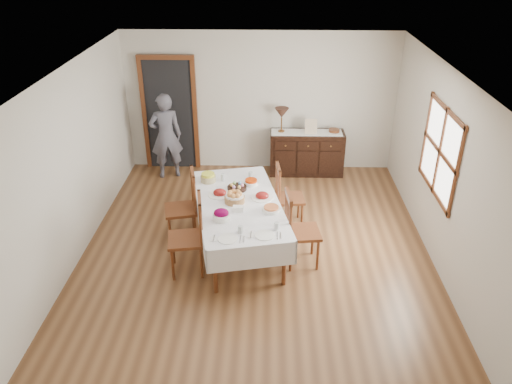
{
  "coord_description": "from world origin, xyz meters",
  "views": [
    {
      "loc": [
        0.17,
        -5.96,
        4.16
      ],
      "look_at": [
        0.0,
        0.1,
        0.95
      ],
      "focal_mm": 35.0,
      "sensor_mm": 36.0,
      "label": 1
    }
  ],
  "objects_px": {
    "person": "(166,133)",
    "table_lamp": "(282,114)",
    "dining_table": "(239,208)",
    "chair_right_near": "(299,228)",
    "chair_right_far": "(287,195)",
    "sideboard": "(307,153)",
    "chair_left_near": "(190,235)",
    "chair_left_far": "(184,205)"
  },
  "relations": [
    {
      "from": "chair_right_near",
      "to": "dining_table",
      "type": "bearing_deg",
      "value": 61.22
    },
    {
      "from": "person",
      "to": "table_lamp",
      "type": "height_order",
      "value": "person"
    },
    {
      "from": "table_lamp",
      "to": "sideboard",
      "type": "bearing_deg",
      "value": -1.6
    },
    {
      "from": "chair_right_far",
      "to": "table_lamp",
      "type": "relative_size",
      "value": 2.21
    },
    {
      "from": "dining_table",
      "to": "chair_left_near",
      "type": "relative_size",
      "value": 2.15
    },
    {
      "from": "chair_left_near",
      "to": "dining_table",
      "type": "bearing_deg",
      "value": 122.63
    },
    {
      "from": "chair_left_near",
      "to": "person",
      "type": "relative_size",
      "value": 0.66
    },
    {
      "from": "chair_left_far",
      "to": "chair_right_near",
      "type": "distance_m",
      "value": 1.76
    },
    {
      "from": "sideboard",
      "to": "table_lamp",
      "type": "distance_m",
      "value": 0.91
    },
    {
      "from": "chair_left_near",
      "to": "chair_left_far",
      "type": "height_order",
      "value": "chair_left_near"
    },
    {
      "from": "chair_left_far",
      "to": "person",
      "type": "xyz_separation_m",
      "value": [
        -0.65,
        2.12,
        0.3
      ]
    },
    {
      "from": "sideboard",
      "to": "table_lamp",
      "type": "bearing_deg",
      "value": 178.4
    },
    {
      "from": "chair_left_far",
      "to": "chair_right_near",
      "type": "height_order",
      "value": "chair_right_near"
    },
    {
      "from": "sideboard",
      "to": "dining_table",
      "type": "bearing_deg",
      "value": -113.58
    },
    {
      "from": "person",
      "to": "chair_right_far",
      "type": "bearing_deg",
      "value": 125.31
    },
    {
      "from": "dining_table",
      "to": "sideboard",
      "type": "height_order",
      "value": "sideboard"
    },
    {
      "from": "chair_right_near",
      "to": "chair_right_far",
      "type": "relative_size",
      "value": 1.09
    },
    {
      "from": "sideboard",
      "to": "person",
      "type": "height_order",
      "value": "person"
    },
    {
      "from": "dining_table",
      "to": "chair_left_far",
      "type": "relative_size",
      "value": 2.19
    },
    {
      "from": "person",
      "to": "table_lamp",
      "type": "distance_m",
      "value": 2.14
    },
    {
      "from": "dining_table",
      "to": "chair_right_near",
      "type": "bearing_deg",
      "value": -34.0
    },
    {
      "from": "chair_left_far",
      "to": "sideboard",
      "type": "distance_m",
      "value": 3.03
    },
    {
      "from": "chair_right_near",
      "to": "table_lamp",
      "type": "height_order",
      "value": "table_lamp"
    },
    {
      "from": "chair_right_near",
      "to": "person",
      "type": "bearing_deg",
      "value": 33.54
    },
    {
      "from": "dining_table",
      "to": "sideboard",
      "type": "distance_m",
      "value": 2.83
    },
    {
      "from": "dining_table",
      "to": "chair_right_near",
      "type": "height_order",
      "value": "chair_right_near"
    },
    {
      "from": "chair_left_far",
      "to": "person",
      "type": "bearing_deg",
      "value": -175.81
    },
    {
      "from": "chair_left_far",
      "to": "table_lamp",
      "type": "relative_size",
      "value": 2.39
    },
    {
      "from": "chair_right_far",
      "to": "person",
      "type": "bearing_deg",
      "value": 46.04
    },
    {
      "from": "chair_left_near",
      "to": "chair_right_near",
      "type": "distance_m",
      "value": 1.47
    },
    {
      "from": "chair_right_near",
      "to": "sideboard",
      "type": "distance_m",
      "value": 2.94
    },
    {
      "from": "chair_left_near",
      "to": "chair_left_far",
      "type": "distance_m",
      "value": 0.84
    },
    {
      "from": "chair_right_near",
      "to": "table_lamp",
      "type": "distance_m",
      "value": 3.01
    },
    {
      "from": "dining_table",
      "to": "sideboard",
      "type": "xyz_separation_m",
      "value": [
        1.13,
        2.58,
        -0.26
      ]
    },
    {
      "from": "sideboard",
      "to": "table_lamp",
      "type": "xyz_separation_m",
      "value": [
        -0.49,
        0.01,
        0.77
      ]
    },
    {
      "from": "chair_right_far",
      "to": "chair_left_far",
      "type": "bearing_deg",
      "value": 100.02
    },
    {
      "from": "chair_right_near",
      "to": "sideboard",
      "type": "relative_size",
      "value": 0.81
    },
    {
      "from": "chair_right_near",
      "to": "person",
      "type": "distance_m",
      "value": 3.58
    },
    {
      "from": "dining_table",
      "to": "person",
      "type": "relative_size",
      "value": 1.41
    },
    {
      "from": "chair_left_far",
      "to": "chair_right_far",
      "type": "height_order",
      "value": "chair_left_far"
    },
    {
      "from": "dining_table",
      "to": "chair_right_far",
      "type": "distance_m",
      "value": 1.0
    },
    {
      "from": "chair_left_near",
      "to": "chair_left_far",
      "type": "bearing_deg",
      "value": -175.32
    }
  ]
}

